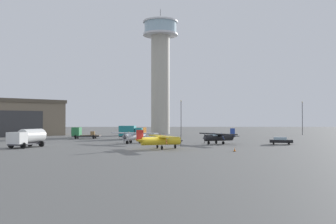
# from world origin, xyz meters

# --- Properties ---
(ground_plane) EXTENTS (400.00, 400.00, 0.00)m
(ground_plane) POSITION_xyz_m (0.00, 0.00, 0.00)
(ground_plane) COLOR #60605E
(control_tower) EXTENTS (11.38, 11.38, 40.92)m
(control_tower) POSITION_xyz_m (2.04, 64.56, 21.92)
(control_tower) COLOR #B2AD9E
(control_tower) RESTS_ON ground_plane
(hangar) EXTENTS (36.78, 35.33, 10.49)m
(hangar) POSITION_xyz_m (-44.32, 51.88, 5.26)
(hangar) COLOR #7A6B56
(hangar) RESTS_ON ground_plane
(airplane_black) EXTENTS (7.55, 9.42, 2.94)m
(airplane_black) POSITION_xyz_m (12.71, 12.71, 1.37)
(airplane_black) COLOR black
(airplane_black) RESTS_ON ground_plane
(airplane_silver) EXTENTS (9.55, 7.76, 3.05)m
(airplane_silver) POSITION_xyz_m (-3.34, 15.45, 1.42)
(airplane_silver) COLOR #B7BABF
(airplane_silver) RESTS_ON ground_plane
(airplane_yellow) EXTENTS (7.93, 10.08, 3.00)m
(airplane_yellow) POSITION_xyz_m (1.44, 0.91, 1.40)
(airplane_yellow) COLOR gold
(airplane_yellow) RESTS_ON ground_plane
(truck_flatbed_green) EXTENTS (6.91, 3.63, 2.76)m
(truck_flatbed_green) POSITION_xyz_m (-17.50, 34.32, 1.33)
(truck_flatbed_green) COLOR #38383D
(truck_flatbed_green) RESTS_ON ground_plane
(truck_box_teal) EXTENTS (5.96, 3.79, 3.17)m
(truck_box_teal) POSITION_xyz_m (-5.38, 32.35, 1.75)
(truck_box_teal) COLOR #38383D
(truck_box_teal) RESTS_ON ground_plane
(truck_fuel_tanker_white) EXTENTS (4.76, 7.57, 3.04)m
(truck_fuel_tanker_white) POSITION_xyz_m (-20.46, 4.77, 1.69)
(truck_fuel_tanker_white) COLOR #38383D
(truck_fuel_tanker_white) RESTS_ON ground_plane
(car_black) EXTENTS (4.43, 2.90, 1.37)m
(car_black) POSITION_xyz_m (23.95, 11.15, 0.74)
(car_black) COLOR black
(car_black) RESTS_ON ground_plane
(light_post_west) EXTENTS (0.44, 0.44, 10.19)m
(light_post_west) POSITION_xyz_m (7.71, 47.63, 5.96)
(light_post_west) COLOR #38383D
(light_post_west) RESTS_ON ground_plane
(light_post_east) EXTENTS (0.44, 0.44, 10.24)m
(light_post_east) POSITION_xyz_m (44.88, 54.47, 5.99)
(light_post_east) COLOR #38383D
(light_post_east) RESTS_ON ground_plane
(traffic_cone_near_right) EXTENTS (0.36, 0.36, 0.58)m
(traffic_cone_near_right) POSITION_xyz_m (12.13, -4.36, 0.29)
(traffic_cone_near_right) COLOR black
(traffic_cone_near_right) RESTS_ON ground_plane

